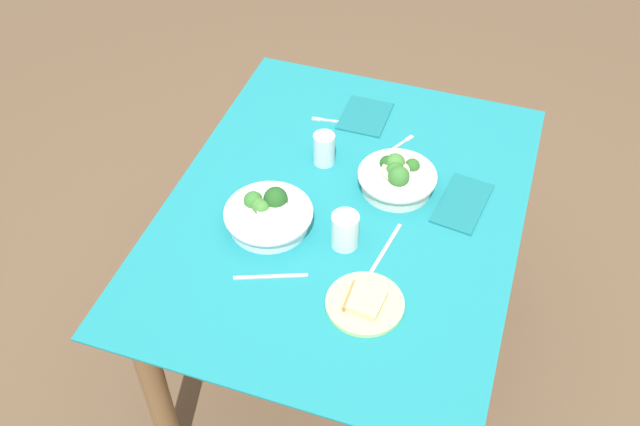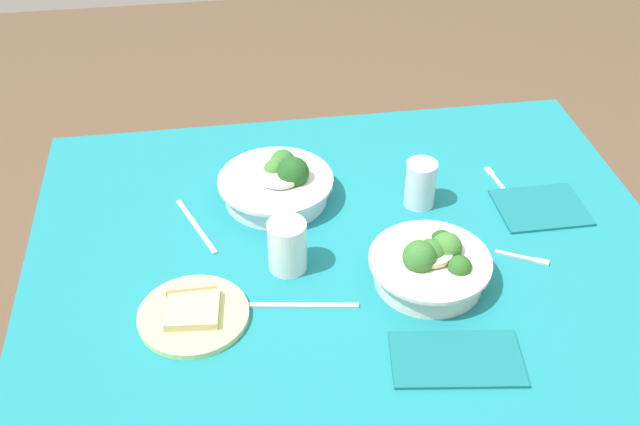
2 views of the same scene
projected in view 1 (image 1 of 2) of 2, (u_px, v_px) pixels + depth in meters
The scene contains 13 objects.
ground_plane at pixel (339, 350), 2.56m from camera, with size 6.00×6.00×0.00m, color brown.
dining_table at pixel (343, 235), 2.13m from camera, with size 1.26×0.98×0.71m.
broccoli_bowl_far at pixel (397, 178), 2.08m from camera, with size 0.23×0.23×0.10m.
broccoli_bowl_near at pixel (269, 214), 1.98m from camera, with size 0.24×0.24×0.10m.
bread_side_plate at pixel (365, 303), 1.80m from camera, with size 0.20×0.20×0.03m.
water_glass_center at pixel (324, 149), 2.15m from camera, with size 0.06×0.06×0.10m, color silver.
water_glass_side at pixel (345, 230), 1.92m from camera, with size 0.07×0.07×0.10m, color silver.
fork_by_far_bowl at pixel (325, 120), 2.32m from camera, with size 0.02×0.10×0.00m.
fork_by_near_bowl at pixel (403, 143), 2.24m from camera, with size 0.10×0.06×0.00m.
table_knife_left at pixel (271, 277), 1.87m from camera, with size 0.19×0.01×0.00m, color #B7B7BC.
table_knife_right at pixel (384, 251), 1.93m from camera, with size 0.22×0.01×0.00m, color #B7B7BC.
napkin_folded_upper at pixel (365, 116), 2.33m from camera, with size 0.18×0.15×0.01m, color #156870.
napkin_folded_lower at pixel (462, 203), 2.06m from camera, with size 0.22×0.12×0.01m, color #156870.
Camera 1 is at (1.38, 0.39, 2.17)m, focal length 40.70 mm.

